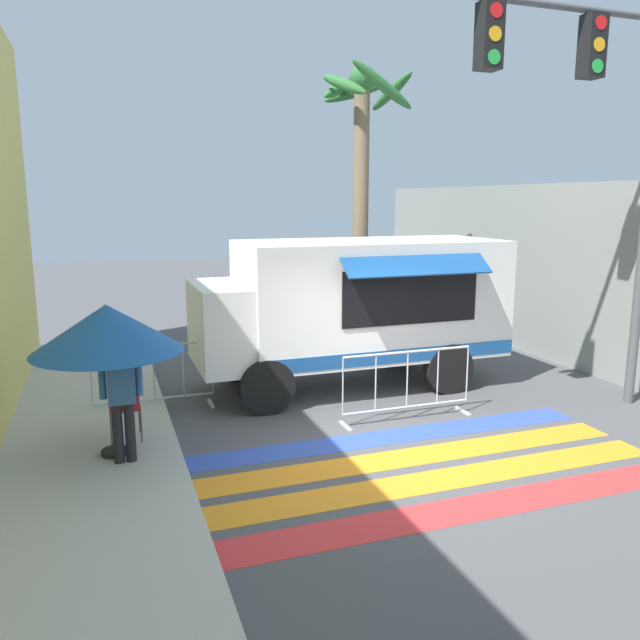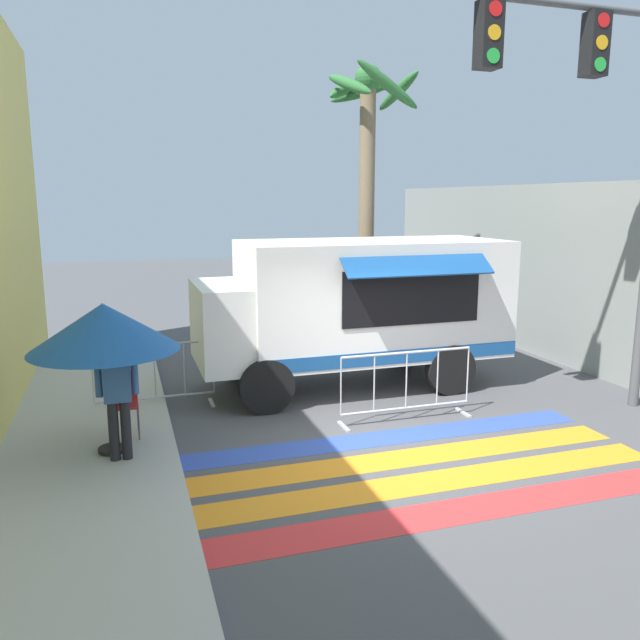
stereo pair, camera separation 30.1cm
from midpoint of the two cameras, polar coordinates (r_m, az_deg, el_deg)
ground_plane at (r=9.05m, az=7.67°, el=-11.59°), size 60.00×60.00×0.00m
concrete_wall_right at (r=14.00m, az=22.92°, el=3.70°), size 0.20×16.00×3.80m
crosswalk_painted at (r=8.45m, az=9.87°, el=-13.32°), size 6.40×2.84×0.01m
food_truck at (r=11.47m, az=3.50°, el=1.50°), size 5.64×2.64×2.72m
traffic_signal_pole at (r=10.76m, az=24.66°, el=16.85°), size 4.17×0.29×6.70m
patio_umbrella at (r=8.44m, az=-18.19°, el=-0.65°), size 1.92×1.92×2.01m
folding_chair at (r=9.31m, az=-16.74°, el=-6.81°), size 0.42×0.42×0.91m
vendor_person at (r=8.32m, az=-17.06°, el=-6.03°), size 0.53×0.22×1.68m
barricade_front at (r=9.99m, az=8.75°, el=-5.99°), size 2.22×0.44×1.13m
barricade_side at (r=10.72m, az=-14.08°, el=-5.07°), size 1.97×0.44×1.13m
palm_tree at (r=14.64m, az=5.00°, el=14.34°), size 2.03×2.11×6.39m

